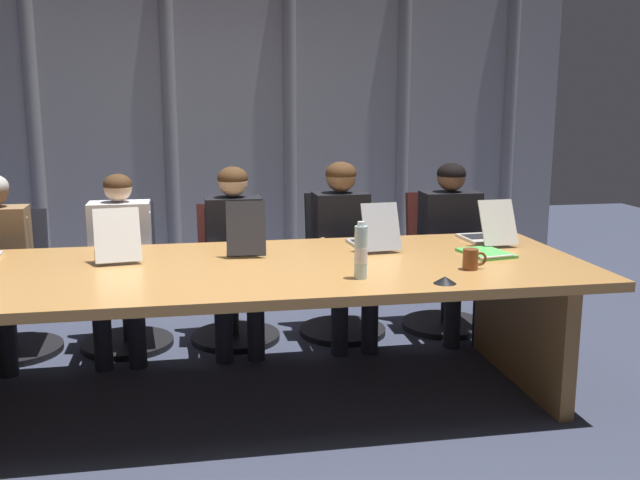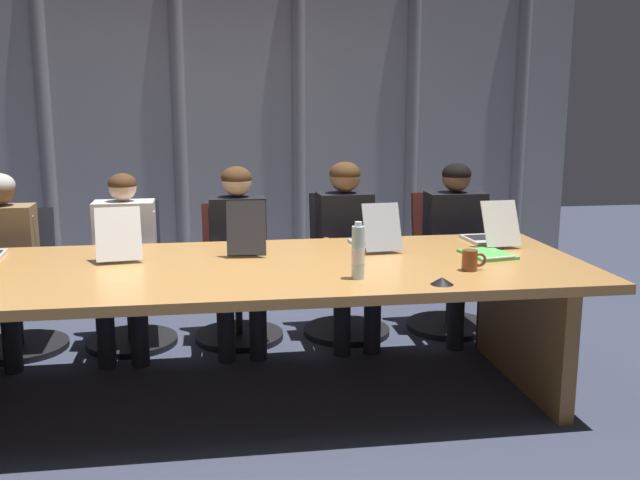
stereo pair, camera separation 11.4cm
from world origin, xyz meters
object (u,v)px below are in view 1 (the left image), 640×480
at_px(office_chair_center, 234,289).
at_px(office_chair_right_end, 442,278).
at_px(office_chair_right_mid, 341,282).
at_px(coffee_mug_near, 471,259).
at_px(spiral_notepad, 486,253).
at_px(office_chair_left_end, 12,300).
at_px(person_center, 235,247).
at_px(conference_mic_right_side, 445,280).
at_px(laptop_left_mid, 117,247).
at_px(person_left_mid, 120,255).
at_px(person_right_end, 453,238).
at_px(laptop_center, 246,242).
at_px(laptop_right_mid, 373,238).
at_px(office_chair_left_mid, 125,294).
at_px(water_bottle_primary, 361,252).
at_px(laptop_right_end, 486,233).
at_px(person_right_mid, 344,240).

distance_m(office_chair_center, office_chair_right_end, 1.49).
bearing_deg(office_chair_right_mid, coffee_mug_near, 14.80).
distance_m(office_chair_right_end, spiral_notepad, 1.11).
distance_m(office_chair_left_end, office_chair_right_end, 2.91).
xyz_separation_m(person_center, coffee_mug_near, (1.14, -1.18, 0.14)).
bearing_deg(conference_mic_right_side, office_chair_right_end, 70.07).
distance_m(laptop_left_mid, office_chair_right_end, 2.32).
xyz_separation_m(office_chair_right_mid, person_left_mid, (-1.46, -0.16, 0.29)).
relative_size(laptop_left_mid, person_right_end, 0.41).
bearing_deg(laptop_left_mid, person_right_end, -83.19).
relative_size(person_right_end, coffee_mug_near, 9.19).
height_order(laptop_left_mid, laptop_center, laptop_center).
xyz_separation_m(laptop_right_mid, person_center, (-0.78, 0.56, -0.14)).
xyz_separation_m(office_chair_left_end, person_right_end, (2.92, -0.15, 0.33)).
height_order(office_chair_left_mid, office_chair_right_end, office_chair_right_end).
distance_m(laptop_center, laptop_right_mid, 0.75).
relative_size(laptop_right_mid, spiral_notepad, 1.23).
height_order(water_bottle_primary, conference_mic_right_side, water_bottle_primary).
distance_m(laptop_right_end, person_center, 1.59).
xyz_separation_m(laptop_right_mid, office_chair_left_mid, (-1.50, 0.72, -0.46)).
xyz_separation_m(person_center, conference_mic_right_side, (0.91, -1.42, 0.10)).
relative_size(office_chair_left_mid, person_center, 0.79).
xyz_separation_m(laptop_right_mid, office_chair_right_mid, (-0.04, 0.72, -0.45)).
height_order(office_chair_center, person_right_end, person_right_end).
height_order(office_chair_right_mid, water_bottle_primary, water_bottle_primary).
bearing_deg(office_chair_left_end, office_chair_right_mid, 88.13).
relative_size(laptop_left_mid, office_chair_left_end, 0.54).
xyz_separation_m(office_chair_left_end, office_chair_right_mid, (2.17, 0.01, 0.02)).
distance_m(laptop_center, office_chair_left_end, 1.69).
distance_m(office_chair_right_mid, person_right_mid, 0.36).
relative_size(office_chair_left_end, conference_mic_right_side, 8.19).
height_order(office_chair_left_mid, person_right_end, person_right_end).
distance_m(office_chair_left_mid, office_chair_right_end, 2.20).
xyz_separation_m(laptop_center, conference_mic_right_side, (0.88, -0.86, -0.04)).
relative_size(laptop_right_mid, office_chair_center, 0.46).
relative_size(office_chair_left_end, coffee_mug_near, 7.01).
bearing_deg(coffee_mug_near, conference_mic_right_side, -133.23).
xyz_separation_m(laptop_center, spiral_notepad, (1.33, -0.30, -0.05)).
bearing_deg(laptop_right_mid, laptop_left_mid, 85.37).
relative_size(person_left_mid, person_right_end, 0.97).
distance_m(laptop_center, person_left_mid, 0.96).
relative_size(laptop_right_mid, office_chair_left_mid, 0.45).
distance_m(laptop_left_mid, office_chair_left_end, 1.13).
height_order(person_center, coffee_mug_near, person_center).
height_order(laptop_right_end, water_bottle_primary, water_bottle_primary).
distance_m(office_chair_right_mid, person_center, 0.82).
xyz_separation_m(office_chair_center, office_chair_right_end, (1.49, 0.00, 0.01)).
height_order(laptop_left_mid, spiral_notepad, laptop_left_mid).
bearing_deg(person_right_mid, office_chair_right_end, 99.27).
bearing_deg(office_chair_left_mid, office_chair_right_mid, 85.07).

